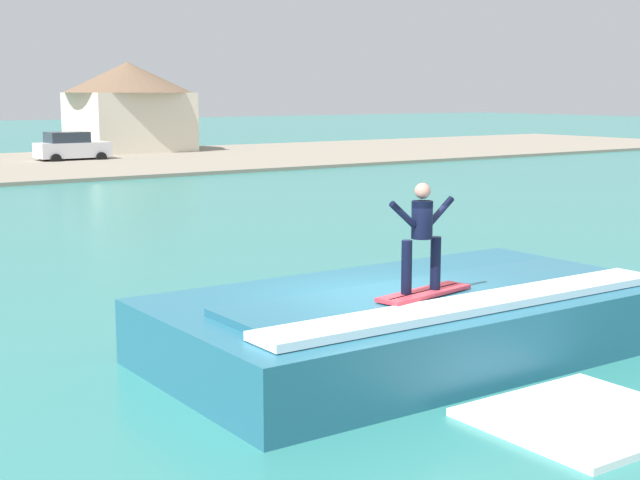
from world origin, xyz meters
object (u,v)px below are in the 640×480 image
object	(u,v)px
wave_crest	(415,321)
house_gabled_white	(129,103)
car_far_shore	(71,147)
surfer	(422,231)
surfboard	(424,293)

from	to	relation	value
wave_crest	house_gabled_white	bearing A→B (deg)	71.85
car_far_shore	surfer	bearing A→B (deg)	-103.22
wave_crest	surfboard	world-z (taller)	surfboard
surfboard	car_far_shore	size ratio (longest dim) A/B	0.43
house_gabled_white	car_far_shore	bearing A→B (deg)	-136.73
surfboard	house_gabled_white	bearing A→B (deg)	71.63
wave_crest	surfer	bearing A→B (deg)	-126.08
surfer	house_gabled_white	world-z (taller)	house_gabled_white
surfboard	surfer	world-z (taller)	surfer
wave_crest	surfer	size ratio (longest dim) A/B	5.07
surfboard	car_far_shore	world-z (taller)	car_far_shore
wave_crest	car_far_shore	size ratio (longest dim) A/B	1.96
surfboard	car_far_shore	bearing A→B (deg)	76.87
surfboard	house_gabled_white	distance (m)	52.27
wave_crest	surfboard	distance (m)	1.04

